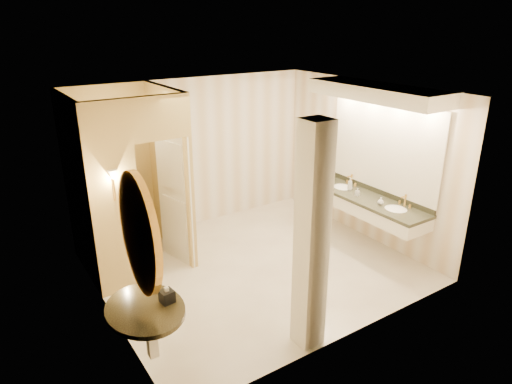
# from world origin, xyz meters

# --- Properties ---
(floor) EXTENTS (4.50, 4.50, 0.00)m
(floor) POSITION_xyz_m (0.00, 0.00, 0.00)
(floor) COLOR white
(floor) RESTS_ON ground
(ceiling) EXTENTS (4.50, 4.50, 0.00)m
(ceiling) POSITION_xyz_m (0.00, 0.00, 2.70)
(ceiling) COLOR white
(ceiling) RESTS_ON wall_back
(wall_back) EXTENTS (4.50, 0.02, 2.70)m
(wall_back) POSITION_xyz_m (0.00, 2.00, 1.35)
(wall_back) COLOR silver
(wall_back) RESTS_ON floor
(wall_front) EXTENTS (4.50, 0.02, 2.70)m
(wall_front) POSITION_xyz_m (0.00, -2.00, 1.35)
(wall_front) COLOR silver
(wall_front) RESTS_ON floor
(wall_left) EXTENTS (0.02, 4.00, 2.70)m
(wall_left) POSITION_xyz_m (-2.25, 0.00, 1.35)
(wall_left) COLOR silver
(wall_left) RESTS_ON floor
(wall_right) EXTENTS (0.02, 4.00, 2.70)m
(wall_right) POSITION_xyz_m (2.25, 0.00, 1.35)
(wall_right) COLOR silver
(wall_right) RESTS_ON floor
(toilet_closet) EXTENTS (1.50, 1.55, 2.70)m
(toilet_closet) POSITION_xyz_m (-1.11, 0.97, 1.39)
(toilet_closet) COLOR #D2C56E
(toilet_closet) RESTS_ON floor
(wall_sconce) EXTENTS (0.14, 0.14, 0.42)m
(wall_sconce) POSITION_xyz_m (-1.93, 0.43, 1.73)
(wall_sconce) COLOR gold
(wall_sconce) RESTS_ON toilet_closet
(vanity) EXTENTS (0.75, 2.37, 2.09)m
(vanity) POSITION_xyz_m (1.98, -0.40, 1.63)
(vanity) COLOR white
(vanity) RESTS_ON floor
(console_shelf) EXTENTS (0.98, 0.98, 1.94)m
(console_shelf) POSITION_xyz_m (-2.21, -1.32, 1.34)
(console_shelf) COLOR black
(console_shelf) RESTS_ON floor
(pillar) EXTENTS (0.29, 0.29, 2.70)m
(pillar) POSITION_xyz_m (-0.45, -1.80, 1.35)
(pillar) COLOR white
(pillar) RESTS_ON floor
(tissue_box) EXTENTS (0.15, 0.15, 0.13)m
(tissue_box) POSITION_xyz_m (-2.00, -1.36, 0.94)
(tissue_box) COLOR black
(tissue_box) RESTS_ON console_shelf
(toilet) EXTENTS (0.68, 0.91, 0.83)m
(toilet) POSITION_xyz_m (-1.71, 1.63, 0.41)
(toilet) COLOR white
(toilet) RESTS_ON floor
(soap_bottle_a) EXTENTS (0.07, 0.07, 0.13)m
(soap_bottle_a) POSITION_xyz_m (1.86, -0.25, 0.94)
(soap_bottle_a) COLOR beige
(soap_bottle_a) RESTS_ON vanity
(soap_bottle_b) EXTENTS (0.11, 0.11, 0.12)m
(soap_bottle_b) POSITION_xyz_m (1.88, -0.74, 0.93)
(soap_bottle_b) COLOR silver
(soap_bottle_b) RESTS_ON vanity
(soap_bottle_c) EXTENTS (0.10, 0.10, 0.22)m
(soap_bottle_c) POSITION_xyz_m (1.95, 0.02, 0.98)
(soap_bottle_c) COLOR #C6B28C
(soap_bottle_c) RESTS_ON vanity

